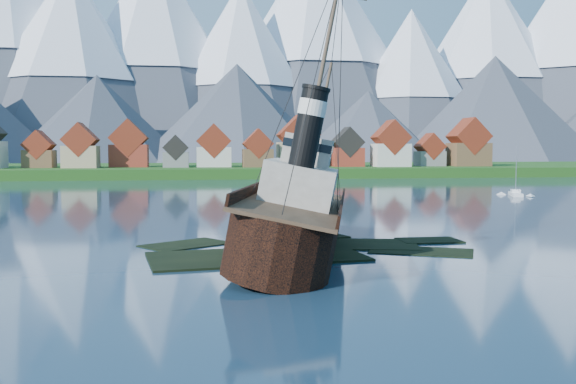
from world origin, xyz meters
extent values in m
plane|color=#193147|center=(0.00, 0.00, 0.00)|extent=(1400.00, 1400.00, 0.00)
cube|color=black|center=(-3.00, -2.00, -0.32)|extent=(19.08, 11.42, 1.00)
cube|color=black|center=(6.00, 4.00, -0.38)|extent=(15.15, 9.76, 1.00)
cube|color=black|center=(2.00, 9.00, -0.28)|extent=(11.45, 9.06, 1.00)
cube|color=black|center=(12.00, -1.00, -0.42)|extent=(10.27, 8.34, 1.00)
cube|color=black|center=(-9.00, 6.00, -0.40)|extent=(9.42, 8.68, 1.00)
cube|color=black|center=(15.00, 5.00, -0.35)|extent=(6.00, 4.00, 1.00)
cube|color=#164614|center=(0.00, 170.00, 0.00)|extent=(600.00, 80.00, 3.20)
cube|color=#3F3D38|center=(0.00, 132.00, 0.00)|extent=(600.00, 2.50, 2.00)
cube|color=brown|center=(-56.00, 153.00, 5.75)|extent=(9.00, 8.00, 5.50)
cube|color=maroon|center=(-56.00, 153.00, 10.12)|extent=(9.16, 8.16, 9.16)
cube|color=tan|center=(-43.00, 150.00, 6.40)|extent=(10.50, 9.00, 6.80)
cube|color=maroon|center=(-43.00, 150.00, 11.69)|extent=(10.69, 9.18, 10.69)
cube|color=maroon|center=(-29.00, 156.00, 6.60)|extent=(12.00, 8.50, 7.20)
cube|color=maroon|center=(-29.00, 156.00, 12.36)|extent=(12.22, 8.67, 12.22)
cube|color=slate|center=(-14.00, 151.00, 5.40)|extent=(8.00, 7.00, 4.80)
cube|color=black|center=(-14.00, 151.00, 9.24)|extent=(8.15, 7.14, 8.15)
cube|color=beige|center=(-2.00, 154.00, 6.20)|extent=(11.00, 9.50, 6.40)
cube|color=maroon|center=(-2.00, 154.00, 11.38)|extent=(11.20, 9.69, 11.20)
cube|color=brown|center=(12.00, 150.00, 5.90)|extent=(9.50, 8.00, 5.80)
cube|color=maroon|center=(12.00, 150.00, 10.51)|extent=(9.67, 8.16, 9.67)
cube|color=tan|center=(26.00, 155.00, 7.00)|extent=(13.50, 10.00, 8.00)
cube|color=maroon|center=(26.00, 155.00, 13.43)|extent=(13.75, 10.20, 13.75)
cube|color=maroon|center=(42.00, 152.00, 6.10)|extent=(10.00, 8.50, 6.20)
cube|color=black|center=(42.00, 152.00, 11.00)|extent=(10.18, 8.67, 10.18)
cube|color=beige|center=(56.00, 149.00, 6.75)|extent=(11.50, 9.00, 7.50)
cube|color=maroon|center=(56.00, 149.00, 12.57)|extent=(11.71, 9.18, 11.71)
cube|color=slate|center=(71.00, 153.00, 5.50)|extent=(9.00, 7.50, 5.00)
cube|color=maroon|center=(71.00, 153.00, 9.62)|extent=(9.16, 7.65, 9.16)
cube|color=brown|center=(84.00, 151.00, 6.90)|extent=(12.50, 10.00, 7.80)
cube|color=maroon|center=(84.00, 151.00, 13.05)|extent=(12.73, 10.20, 12.73)
cone|color=#2D333D|center=(-160.00, 500.00, 100.50)|extent=(250.00, 250.00, 205.00)
cone|color=#2D333D|center=(-100.00, 455.00, 73.00)|extent=(180.00, 180.00, 150.00)
cone|color=white|center=(-100.00, 455.00, 103.00)|extent=(111.60, 111.60, 90.00)
cone|color=#2D333D|center=(-40.00, 495.00, 88.00)|extent=(210.00, 210.00, 180.00)
cone|color=white|center=(-40.00, 495.00, 124.00)|extent=(130.20, 130.20, 108.00)
cone|color=#2D333D|center=(30.00, 470.00, 70.50)|extent=(170.00, 170.00, 145.00)
cone|color=white|center=(30.00, 470.00, 99.50)|extent=(105.40, 105.40, 87.00)
cone|color=#2D333D|center=(100.00, 515.00, 98.00)|extent=(240.00, 240.00, 200.00)
cone|color=white|center=(100.00, 515.00, 138.00)|extent=(148.80, 148.80, 120.00)
cone|color=#2D333D|center=(170.00, 460.00, 60.50)|extent=(150.00, 150.00, 125.00)
cone|color=white|center=(170.00, 460.00, 85.50)|extent=(93.00, 93.00, 75.00)
cone|color=#2D333D|center=(250.00, 490.00, 83.00)|extent=(200.00, 200.00, 170.00)
cone|color=white|center=(250.00, 490.00, 117.00)|extent=(124.00, 124.00, 102.00)
cone|color=#2D333D|center=(-70.00, 374.00, 27.00)|extent=(120.00, 120.00, 58.00)
cone|color=#2D333D|center=(20.00, 369.00, 31.00)|extent=(136.00, 136.00, 66.00)
cone|color=#2D333D|center=(110.00, 373.00, 23.00)|extent=(110.00, 110.00, 50.00)
cone|color=#2D333D|center=(200.00, 370.00, 35.50)|extent=(150.00, 150.00, 75.00)
cube|color=black|center=(-0.23, -1.70, 2.42)|extent=(7.58, 21.82, 4.55)
cone|color=black|center=(-0.23, 12.45, 2.42)|extent=(7.58, 7.58, 7.58)
cylinder|color=black|center=(-0.23, -12.61, 2.42)|extent=(7.58, 7.58, 4.55)
cube|color=#4C3826|center=(-0.23, -1.70, 4.80)|extent=(7.43, 28.79, 0.27)
cube|color=black|center=(-3.86, -1.70, 5.29)|extent=(0.22, 27.88, 0.97)
cube|color=black|center=(3.41, -1.70, 5.29)|extent=(0.22, 27.88, 0.97)
cube|color=#ADA89E|center=(-0.23, -3.33, 6.43)|extent=(5.63, 9.20, 3.25)
cube|color=#ADA89E|center=(-0.23, -2.24, 9.24)|extent=(3.90, 4.33, 2.38)
cylinder|color=black|center=(-0.23, -6.90, 11.08)|extent=(2.06, 2.06, 6.06)
cylinder|color=silver|center=(-0.23, -6.90, 12.60)|extent=(2.16, 2.16, 1.19)
cylinder|color=#473828|center=(-0.23, 6.96, 11.41)|extent=(0.30, 0.30, 12.99)
cylinder|color=#473828|center=(-0.23, -4.41, 17.47)|extent=(0.35, 0.35, 14.07)
cube|color=silver|center=(53.26, 60.08, 0.09)|extent=(4.34, 7.69, 1.06)
cube|color=silver|center=(53.26, 60.08, 0.93)|extent=(2.27, 2.54, 0.62)
cylinder|color=gray|center=(53.26, 60.08, 5.21)|extent=(0.12, 0.12, 9.18)
cube|color=silver|center=(17.91, 86.99, 0.11)|extent=(4.62, 11.43, 1.33)
cube|color=silver|center=(17.91, 86.99, 1.17)|extent=(2.94, 3.48, 0.78)
cylinder|color=gray|center=(17.91, 86.99, 6.56)|extent=(0.16, 0.16, 11.57)
camera|label=1|loc=(-8.13, -55.78, 9.37)|focal=40.00mm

